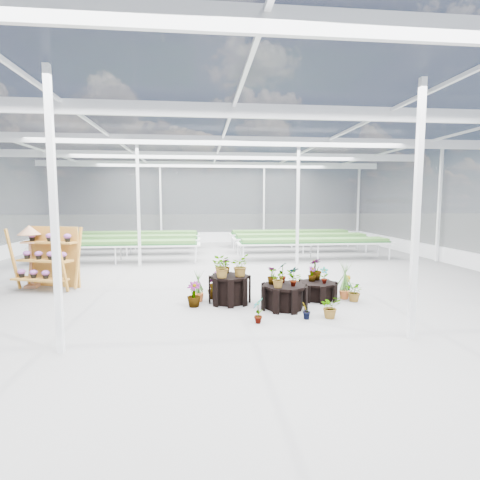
{
  "coord_description": "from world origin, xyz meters",
  "views": [
    {
      "loc": [
        -0.71,
        -10.13,
        2.45
      ],
      "look_at": [
        0.42,
        0.75,
        1.3
      ],
      "focal_mm": 28.0,
      "sensor_mm": 36.0,
      "label": 1
    }
  ],
  "objects": [
    {
      "name": "ground_plane",
      "position": [
        0.0,
        0.0,
        0.0
      ],
      "size": [
        24.0,
        24.0,
        0.0
      ],
      "primitive_type": "plane",
      "color": "gray",
      "rests_on": "ground"
    },
    {
      "name": "greenhouse_shell",
      "position": [
        0.0,
        0.0,
        2.25
      ],
      "size": [
        18.0,
        24.0,
        4.5
      ],
      "primitive_type": null,
      "color": "white",
      "rests_on": "ground"
    },
    {
      "name": "steel_frame",
      "position": [
        0.0,
        0.0,
        2.25
      ],
      "size": [
        18.0,
        24.0,
        4.5
      ],
      "primitive_type": null,
      "color": "silver",
      "rests_on": "ground"
    },
    {
      "name": "nursery_benches",
      "position": [
        0.0,
        7.2,
        0.42
      ],
      "size": [
        16.0,
        7.0,
        0.84
      ],
      "primitive_type": null,
      "color": "silver",
      "rests_on": "ground"
    },
    {
      "name": "plinth_tall",
      "position": [
        -0.04,
        -1.33,
        0.33
      ],
      "size": [
        1.0,
        1.0,
        0.66
      ],
      "primitive_type": "cylinder",
      "rotation": [
        0.0,
        0.0,
        -0.03
      ],
      "color": "black",
      "rests_on": "ground"
    },
    {
      "name": "plinth_mid",
      "position": [
        1.16,
        -1.93,
        0.27
      ],
      "size": [
        1.24,
        1.24,
        0.55
      ],
      "primitive_type": "cylinder",
      "rotation": [
        0.0,
        0.0,
        0.23
      ],
      "color": "black",
      "rests_on": "ground"
    },
    {
      "name": "plinth_low",
      "position": [
        2.16,
        -1.23,
        0.22
      ],
      "size": [
        0.98,
        0.98,
        0.43
      ],
      "primitive_type": "cylinder",
      "rotation": [
        0.0,
        0.0,
        -0.02
      ],
      "color": "black",
      "rests_on": "ground"
    },
    {
      "name": "shelf_rack",
      "position": [
        -4.98,
        0.58,
        0.86
      ],
      "size": [
        1.82,
        1.35,
        1.73
      ],
      "primitive_type": null,
      "rotation": [
        0.0,
        0.0,
        -0.33
      ],
      "color": "#B1792B",
      "rests_on": "ground"
    },
    {
      "name": "bird_table",
      "position": [
        -5.5,
        0.84,
        0.89
      ],
      "size": [
        0.56,
        0.56,
        1.78
      ],
      "primitive_type": null,
      "rotation": [
        0.0,
        0.0,
        0.41
      ],
      "color": "#AA7653",
      "rests_on": "ground"
    },
    {
      "name": "nursery_plants",
      "position": [
        1.0,
        -1.31,
        0.53
      ],
      "size": [
        4.38,
        3.09,
        1.18
      ],
      "color": "#3E6A2F",
      "rests_on": "ground"
    }
  ]
}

